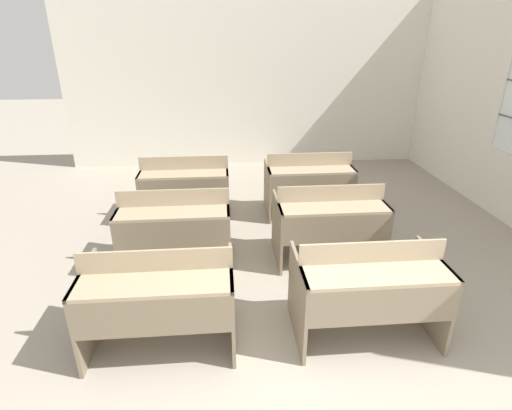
% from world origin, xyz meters
% --- Properties ---
extents(wall_back, '(6.62, 0.06, 3.18)m').
position_xyz_m(wall_back, '(0.00, 6.07, 1.59)').
color(wall_back, white).
rests_on(wall_back, ground_plane).
extents(bench_front_left, '(1.15, 0.72, 0.88)m').
position_xyz_m(bench_front_left, '(-1.02, 1.13, 0.46)').
color(bench_front_left, '#7B6B54').
rests_on(bench_front_left, ground_plane).
extents(bench_front_right, '(1.15, 0.72, 0.88)m').
position_xyz_m(bench_front_right, '(0.64, 1.11, 0.46)').
color(bench_front_right, '#83745D').
rests_on(bench_front_right, ground_plane).
extents(bench_second_left, '(1.15, 0.72, 0.88)m').
position_xyz_m(bench_second_left, '(-1.02, 2.37, 0.46)').
color(bench_second_left, '#7E6F58').
rests_on(bench_second_left, ground_plane).
extents(bench_second_right, '(1.15, 0.72, 0.88)m').
position_xyz_m(bench_second_right, '(0.64, 2.35, 0.46)').
color(bench_second_right, '#7F7059').
rests_on(bench_second_right, ground_plane).
extents(bench_third_left, '(1.15, 0.72, 0.88)m').
position_xyz_m(bench_third_left, '(-1.01, 3.57, 0.46)').
color(bench_third_left, '#80715A').
rests_on(bench_third_left, ground_plane).
extents(bench_third_right, '(1.15, 0.72, 0.88)m').
position_xyz_m(bench_third_right, '(0.67, 3.59, 0.46)').
color(bench_third_right, '#81715B').
rests_on(bench_third_right, ground_plane).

